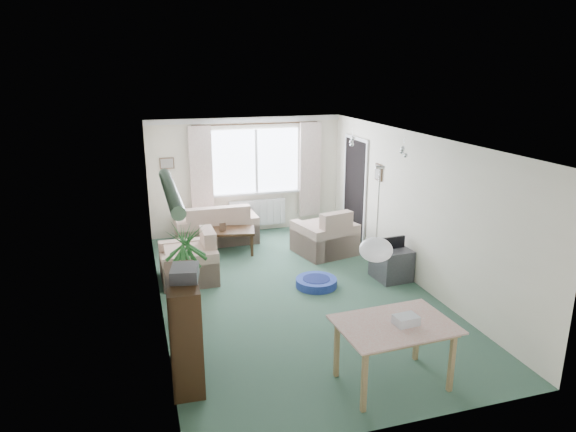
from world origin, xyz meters
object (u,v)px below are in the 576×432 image
object	(u,v)px
sofa	(216,222)
pet_bed	(316,283)
armchair_left	(188,256)
tv_cube	(391,263)
armchair_corner	(325,231)
bookshelf	(184,328)
dining_table	(393,355)
houseplant	(188,274)
coffee_table	(228,241)

from	to	relation	value
sofa	pet_bed	bearing A→B (deg)	113.21
armchair_left	pet_bed	distance (m)	2.13
tv_cube	pet_bed	size ratio (longest dim) A/B	0.88
armchair_left	armchair_corner	bearing A→B (deg)	101.36
armchair_left	tv_cube	bearing A→B (deg)	73.41
bookshelf	dining_table	world-z (taller)	bookshelf
armchair_corner	pet_bed	bearing A→B (deg)	51.29
armchair_corner	armchair_left	bearing A→B (deg)	-1.46
houseplant	sofa	bearing A→B (deg)	74.54
armchair_left	pet_bed	xyz separation A→B (m)	(1.91, -0.88, -0.35)
dining_table	tv_cube	bearing A→B (deg)	62.34
armchair_corner	houseplant	size ratio (longest dim) A/B	0.70
sofa	bookshelf	size ratio (longest dim) A/B	1.31
armchair_corner	houseplant	bearing A→B (deg)	23.00
bookshelf	dining_table	size ratio (longest dim) A/B	1.06
tv_cube	houseplant	bearing A→B (deg)	-174.99
armchair_left	coffee_table	world-z (taller)	armchair_left
armchair_left	coffee_table	size ratio (longest dim) A/B	0.92
sofa	dining_table	bearing A→B (deg)	100.85
houseplant	dining_table	distance (m)	2.90
houseplant	armchair_corner	bearing A→B (deg)	36.23
armchair_corner	bookshelf	xyz separation A→B (m)	(-2.92, -3.31, 0.17)
dining_table	tv_cube	xyz separation A→B (m)	(1.39, 2.64, -0.09)
sofa	tv_cube	distance (m)	3.66
armchair_corner	armchair_left	distance (m)	2.64
sofa	pet_bed	distance (m)	2.92
sofa	bookshelf	xyz separation A→B (m)	(-1.09, -4.55, 0.21)
armchair_left	houseplant	xyz separation A→B (m)	(-0.15, -1.46, 0.28)
houseplant	tv_cube	distance (m)	3.42
armchair_left	pet_bed	bearing A→B (deg)	64.95
coffee_table	bookshelf	distance (m)	4.05
pet_bed	houseplant	bearing A→B (deg)	-164.05
bookshelf	dining_table	distance (m)	2.31
sofa	armchair_corner	world-z (taller)	armchair_corner
sofa	houseplant	world-z (taller)	houseplant
sofa	coffee_table	xyz separation A→B (m)	(0.10, -0.70, -0.17)
dining_table	armchair_left	bearing A→B (deg)	116.93
armchair_left	dining_table	distance (m)	4.01
coffee_table	dining_table	bearing A→B (deg)	-78.23
bookshelf	tv_cube	world-z (taller)	bookshelf
dining_table	pet_bed	xyz separation A→B (m)	(0.09, 2.70, -0.29)
coffee_table	armchair_corner	bearing A→B (deg)	-17.17
sofa	armchair_left	size ratio (longest dim) A/B	1.71
bookshelf	tv_cube	size ratio (longest dim) A/B	2.10
coffee_table	tv_cube	distance (m)	3.09
bookshelf	pet_bed	size ratio (longest dim) A/B	1.85
dining_table	pet_bed	world-z (taller)	dining_table
houseplant	pet_bed	world-z (taller)	houseplant
bookshelf	houseplant	xyz separation A→B (m)	(0.19, 1.31, 0.09)
houseplant	tv_cube	world-z (taller)	houseplant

